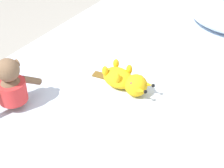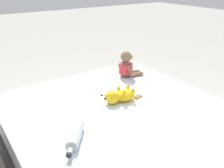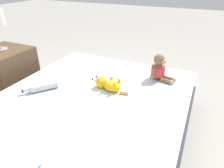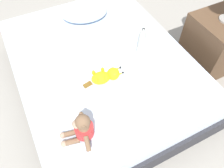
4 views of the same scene
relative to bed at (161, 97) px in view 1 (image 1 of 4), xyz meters
name	(u,v)px [view 1 (image 1 of 4)]	position (x,y,z in m)	size (l,w,h in m)	color
ground_plane	(158,123)	(0.00, 0.00, -0.18)	(16.00, 16.00, 0.00)	#9E998E
bed	(161,97)	(0.00, 0.00, 0.00)	(1.46, 1.85, 0.37)	#2D2D33
plush_monkey	(10,87)	(-0.40, -0.61, 0.29)	(0.24, 0.29, 0.24)	brown
plush_yellow_creature	(126,80)	(-0.06, -0.25, 0.24)	(0.33, 0.13, 0.10)	yellow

